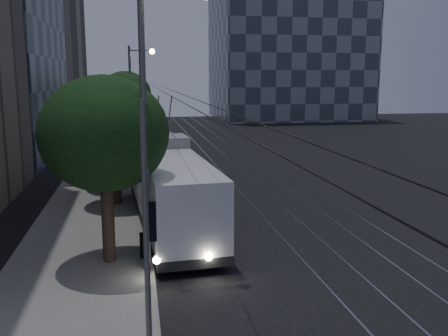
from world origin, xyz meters
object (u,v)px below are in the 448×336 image
Objects in this scene: car_white_a at (152,156)px; car_white_c at (149,138)px; pickup_silver at (156,168)px; car_white_b at (167,140)px; streetlamp_far at (135,89)px; streetlamp_near at (156,100)px; trolleybus at (169,188)px; car_white_d at (148,133)px.

car_white_c reaches higher than car_white_a.
pickup_silver reaches higher than car_white_b.
streetlamp_near is at bearing -88.72° from streetlamp_far.
car_white_b is at bearing 84.64° from car_white_a.
trolleybus is 1.29× the size of streetlamp_near.
trolleybus reaches higher than car_white_a.
car_white_b is at bearing 85.91° from streetlamp_near.
car_white_c is 0.45× the size of streetlamp_near.
car_white_b reaches higher than car_white_a.
car_white_a is 10.50m from car_white_c.
car_white_d is at bearing 84.99° from car_white_c.
pickup_silver is 16.16m from car_white_c.
car_white_a is 0.71× the size of car_white_b.
car_white_b is at bearing 81.26° from pickup_silver.
trolleybus is at bearing -83.32° from car_white_a.
car_white_a is (-0.20, 15.85, -1.06)m from trolleybus.
streetlamp_near is (-0.69, -5.40, 4.07)m from trolleybus.
car_white_d reaches higher than car_white_c.
car_white_a is at bearing 88.67° from streetlamp_near.
streetlamp_near reaches higher than car_white_c.
car_white_c is at bearing 86.20° from trolleybus.
pickup_silver is (-0.20, 10.19, -0.94)m from trolleybus.
car_white_c is 3.62m from car_white_d.
car_white_c is 0.95× the size of car_white_d.
car_white_c is at bearing -73.87° from car_white_d.
car_white_b is (1.60, 13.65, -0.00)m from pickup_silver.
streetlamp_far reaches higher than trolleybus.
streetlamp_far reaches higher than car_white_c.
streetlamp_far is at bearing 91.28° from streetlamp_near.
pickup_silver is at bearing -84.04° from car_white_a.
car_white_c is (-1.60, 2.51, -0.04)m from car_white_b.
streetlamp_far is (-2.70, -2.07, 4.71)m from car_white_b.
car_white_a is 0.84× the size of car_white_c.
pickup_silver is 0.56× the size of streetlamp_near.
streetlamp_near is (-2.09, -29.24, 5.01)m from car_white_b.
car_white_d is at bearing 82.35° from streetlamp_far.
streetlamp_far is (-1.10, 11.58, 4.71)m from pickup_silver.
pickup_silver is 16.38m from streetlamp_near.
trolleybus is 26.37m from car_white_c.
car_white_d is at bearing 89.20° from streetlamp_near.
trolleybus is 15.88m from car_white_a.
car_white_b is 5.81m from streetlamp_far.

